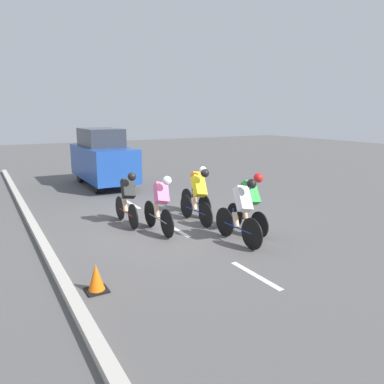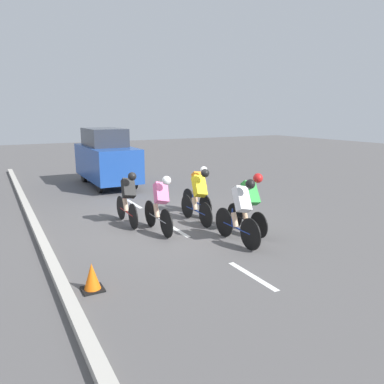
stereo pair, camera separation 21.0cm
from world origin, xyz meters
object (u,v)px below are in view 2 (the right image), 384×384
object	(u,v)px
cyclist_white	(240,210)
cyclist_green	(250,201)
support_car	(106,158)
cyclist_yellow	(199,194)
cyclist_orange	(198,189)
cyclist_black	(128,197)
traffic_cone	(92,277)
cyclist_pink	(160,203)

from	to	relation	value
cyclist_white	cyclist_green	bearing A→B (deg)	-142.03
support_car	cyclist_yellow	bearing A→B (deg)	95.69
cyclist_orange	cyclist_black	bearing A→B (deg)	0.06
cyclist_green	cyclist_black	xyz separation A→B (m)	(2.41, -2.15, -0.06)
cyclist_orange	traffic_cone	distance (m)	5.26
cyclist_white	traffic_cone	xyz separation A→B (m)	(3.57, 0.70, -0.57)
cyclist_green	cyclist_orange	size ratio (longest dim) A/B	0.96
cyclist_orange	cyclist_white	bearing A→B (deg)	81.09
cyclist_orange	support_car	size ratio (longest dim) A/B	0.42
cyclist_pink	support_car	xyz separation A→B (m)	(-0.60, -6.79, 0.39)
cyclist_pink	cyclist_white	distance (m)	2.07
cyclist_yellow	cyclist_pink	distance (m)	1.27
cyclist_white	support_car	distance (m)	8.46
cyclist_yellow	cyclist_green	world-z (taller)	cyclist_green
cyclist_pink	cyclist_green	bearing A→B (deg)	149.91
cyclist_green	cyclist_black	distance (m)	3.23
cyclist_green	cyclist_white	world-z (taller)	cyclist_green
cyclist_green	cyclist_black	world-z (taller)	cyclist_green
cyclist_yellow	cyclist_orange	bearing A→B (deg)	-119.14
cyclist_yellow	cyclist_pink	xyz separation A→B (m)	(1.25, 0.25, -0.04)
cyclist_pink	cyclist_orange	bearing A→B (deg)	-148.43
cyclist_white	cyclist_black	bearing A→B (deg)	-56.88
cyclist_black	traffic_cone	world-z (taller)	cyclist_black
cyclist_pink	cyclist_black	xyz separation A→B (m)	(0.48, -1.03, -0.00)
cyclist_green	support_car	size ratio (longest dim) A/B	0.40
cyclist_white	traffic_cone	bearing A→B (deg)	11.11
cyclist_black	traffic_cone	bearing A→B (deg)	61.55
cyclist_green	cyclist_orange	world-z (taller)	cyclist_green
cyclist_orange	support_car	world-z (taller)	support_car
cyclist_green	traffic_cone	bearing A→B (deg)	16.08
cyclist_black	support_car	world-z (taller)	support_car
cyclist_pink	cyclist_green	size ratio (longest dim) A/B	1.05
traffic_cone	support_car	bearing A→B (deg)	-107.66
cyclist_yellow	traffic_cone	distance (m)	4.44
cyclist_white	cyclist_black	size ratio (longest dim) A/B	1.04
cyclist_pink	cyclist_white	xyz separation A→B (m)	(-1.27, 1.64, 0.03)
cyclist_yellow	support_car	size ratio (longest dim) A/B	0.42
support_car	traffic_cone	size ratio (longest dim) A/B	8.41
cyclist_yellow	support_car	world-z (taller)	support_car
cyclist_pink	cyclist_green	distance (m)	2.23
traffic_cone	cyclist_yellow	bearing A→B (deg)	-143.89
cyclist_black	cyclist_pink	bearing A→B (deg)	114.87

